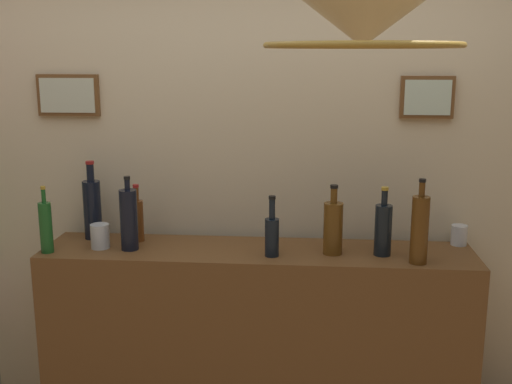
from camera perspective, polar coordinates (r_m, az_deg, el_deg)
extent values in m
cube|color=beige|center=(2.72, 0.56, 0.63)|extent=(3.76, 0.08, 2.64)
cube|color=brown|center=(2.81, -16.77, 8.48)|extent=(0.27, 0.03, 0.18)
cube|color=beige|center=(2.79, -16.89, 8.45)|extent=(0.24, 0.01, 0.15)
cube|color=brown|center=(2.66, 15.37, 8.36)|extent=(0.22, 0.03, 0.17)
cube|color=silver|center=(2.64, 15.44, 8.33)|extent=(0.19, 0.01, 0.14)
cube|color=brown|center=(2.75, 0.09, -16.34)|extent=(1.74, 0.36, 1.11)
cylinder|color=black|center=(2.43, 1.46, -4.18)|extent=(0.06, 0.06, 0.15)
cylinder|color=black|center=(2.40, 1.48, -1.57)|extent=(0.02, 0.02, 0.08)
cylinder|color=black|center=(2.39, 1.49, -0.51)|extent=(0.03, 0.03, 0.01)
cylinder|color=brown|center=(2.47, 7.06, -3.34)|extent=(0.08, 0.08, 0.21)
cylinder|color=brown|center=(2.44, 7.14, -0.33)|extent=(0.03, 0.03, 0.06)
cylinder|color=black|center=(2.43, 7.16, 0.50)|extent=(0.03, 0.03, 0.01)
cylinder|color=black|center=(2.74, -14.73, -1.59)|extent=(0.07, 0.07, 0.25)
cylinder|color=black|center=(2.71, -14.92, 1.72)|extent=(0.03, 0.03, 0.07)
cylinder|color=maroon|center=(2.70, -14.97, 2.62)|extent=(0.04, 0.04, 0.01)
cylinder|color=#5A3612|center=(2.41, 14.74, -3.40)|extent=(0.07, 0.07, 0.26)
cylinder|color=#5A3612|center=(2.38, 14.95, 0.23)|extent=(0.02, 0.02, 0.06)
cylinder|color=black|center=(2.37, 14.99, 1.03)|extent=(0.03, 0.03, 0.01)
cylinder|color=black|center=(2.55, -11.56, -2.52)|extent=(0.07, 0.07, 0.25)
cylinder|color=black|center=(2.52, -11.70, 0.66)|extent=(0.02, 0.02, 0.04)
cylinder|color=black|center=(2.51, -11.73, 1.28)|extent=(0.03, 0.03, 0.01)
cylinder|color=#1B5922|center=(2.60, -18.66, -3.11)|extent=(0.05, 0.05, 0.20)
cylinder|color=#1B5922|center=(2.57, -18.87, -0.35)|extent=(0.02, 0.02, 0.05)
cylinder|color=#B7932D|center=(2.57, -18.92, 0.38)|extent=(0.02, 0.02, 0.01)
cylinder|color=black|center=(2.48, 11.55, -3.46)|extent=(0.07, 0.07, 0.20)
cylinder|color=black|center=(2.45, 11.68, -0.52)|extent=(0.02, 0.02, 0.06)
cylinder|color=#B7932D|center=(2.44, 11.72, 0.30)|extent=(0.03, 0.03, 0.01)
cylinder|color=brown|center=(2.67, -10.82, -2.62)|extent=(0.05, 0.05, 0.17)
cylinder|color=brown|center=(2.64, -10.92, -0.20)|extent=(0.02, 0.02, 0.06)
cylinder|color=maroon|center=(2.63, -10.95, 0.54)|extent=(0.03, 0.03, 0.01)
cylinder|color=silver|center=(2.71, 18.08, -3.77)|extent=(0.07, 0.07, 0.08)
cylinder|color=silver|center=(2.61, -14.07, -3.94)|extent=(0.08, 0.08, 0.10)
cone|color=beige|center=(1.75, 9.83, 16.17)|extent=(0.53, 0.53, 0.20)
torus|color=#AD8433|center=(1.75, 9.71, 13.10)|extent=(0.54, 0.54, 0.02)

